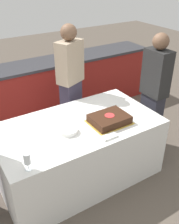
# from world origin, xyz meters

# --- Properties ---
(ground_plane) EXTENTS (14.00, 14.00, 0.00)m
(ground_plane) POSITION_xyz_m (0.00, 0.00, 0.00)
(ground_plane) COLOR brown
(back_counter) EXTENTS (4.40, 0.58, 0.92)m
(back_counter) POSITION_xyz_m (0.00, 1.57, 0.46)
(back_counter) COLOR maroon
(back_counter) RESTS_ON ground_plane
(dining_table) EXTENTS (1.80, 0.99, 0.74)m
(dining_table) POSITION_xyz_m (0.00, 0.00, 0.37)
(dining_table) COLOR white
(dining_table) RESTS_ON ground_plane
(cake) EXTENTS (0.44, 0.35, 0.09)m
(cake) POSITION_xyz_m (0.31, -0.16, 0.78)
(cake) COLOR gold
(cake) RESTS_ON dining_table
(plate_stack) EXTENTS (0.20, 0.20, 0.04)m
(plate_stack) POSITION_xyz_m (-0.16, -0.10, 0.76)
(plate_stack) COLOR white
(plate_stack) RESTS_ON dining_table
(wine_glass) EXTENTS (0.06, 0.06, 0.17)m
(wine_glass) POSITION_xyz_m (-0.71, -0.40, 0.85)
(wine_glass) COLOR white
(wine_glass) RESTS_ON dining_table
(side_plate_near_cake) EXTENTS (0.21, 0.21, 0.00)m
(side_plate_near_cake) POSITION_xyz_m (0.38, 0.16, 0.74)
(side_plate_near_cake) COLOR white
(side_plate_near_cake) RESTS_ON dining_table
(utensil_pile) EXTENTS (0.17, 0.08, 0.02)m
(utensil_pile) POSITION_xyz_m (0.14, -0.39, 0.75)
(utensil_pile) COLOR white
(utensil_pile) RESTS_ON dining_table
(person_cutting_cake) EXTENTS (0.40, 0.32, 1.64)m
(person_cutting_cake) POSITION_xyz_m (0.31, 0.71, 0.86)
(person_cutting_cake) COLOR #383347
(person_cutting_cake) RESTS_ON ground_plane
(person_seated_right) EXTENTS (0.20, 0.33, 1.57)m
(person_seated_right) POSITION_xyz_m (1.12, 0.00, 0.82)
(person_seated_right) COLOR #282833
(person_seated_right) RESTS_ON ground_plane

